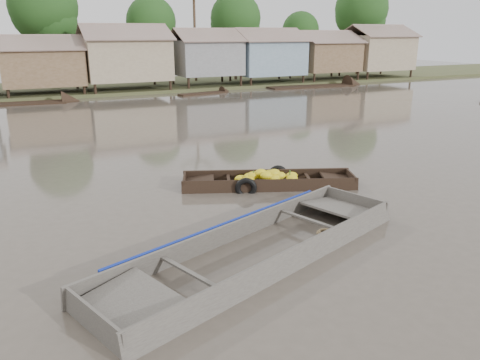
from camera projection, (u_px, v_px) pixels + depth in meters
name	position (u px, v px, depth m)	size (l,w,h in m)	color
ground	(285.00, 221.00, 12.27)	(120.00, 120.00, 0.00)	#4F473D
riverbank	(125.00, 52.00, 39.99)	(120.00, 12.47, 10.22)	#384723
banana_boat	(266.00, 182.00, 15.01)	(5.60, 3.28, 0.75)	black
viewer_boat	(257.00, 253.00, 10.31)	(8.25, 4.62, 0.64)	#413B37
distant_boats	(191.00, 98.00, 35.58)	(48.21, 15.97, 0.35)	black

